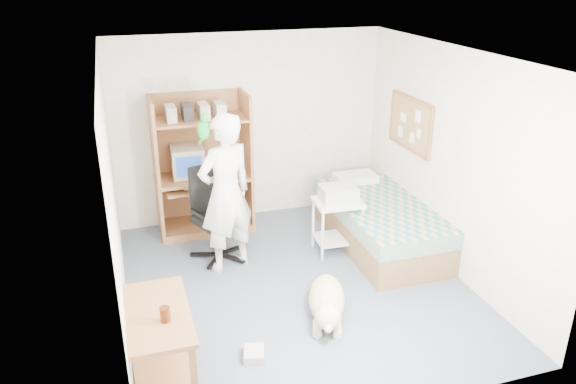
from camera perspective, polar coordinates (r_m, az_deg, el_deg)
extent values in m
plane|color=#4A5564|center=(6.28, 0.83, -9.43)|extent=(4.00, 4.00, 0.00)
cube|color=beige|center=(7.54, -3.91, 6.51)|extent=(3.60, 0.02, 2.50)
cube|color=beige|center=(6.48, 16.21, 2.95)|extent=(0.02, 4.00, 2.50)
cube|color=beige|center=(5.46, -17.33, -0.82)|extent=(0.02, 4.00, 2.50)
cube|color=white|center=(5.39, 0.98, 13.76)|extent=(3.60, 4.00, 0.02)
cube|color=brown|center=(7.19, -13.21, 2.20)|extent=(0.04, 0.60, 1.80)
cube|color=brown|center=(7.35, -4.18, 3.19)|extent=(0.04, 0.60, 1.80)
cube|color=brown|center=(7.52, -9.01, 3.42)|extent=(1.20, 0.02, 1.80)
cube|color=brown|center=(7.30, -8.58, 1.53)|extent=(1.12, 0.60, 0.04)
cube|color=brown|center=(7.26, -8.43, 0.57)|extent=(1.00, 0.50, 0.03)
cube|color=brown|center=(7.07, -8.93, 7.29)|extent=(1.12, 0.55, 0.03)
cube|color=brown|center=(7.57, -8.28, -3.36)|extent=(1.12, 0.60, 0.10)
cube|color=brown|center=(7.12, 9.31, -3.98)|extent=(1.00, 2.00, 0.36)
cube|color=teal|center=(7.00, 9.45, -1.93)|extent=(1.02, 2.02, 0.20)
cube|color=white|center=(7.61, 6.86, 1.39)|extent=(0.55, 0.35, 0.12)
cube|color=brown|center=(4.65, -13.10, -12.01)|extent=(0.50, 1.00, 0.04)
cube|color=brown|center=(5.23, -15.43, -13.01)|extent=(0.05, 0.05, 0.70)
cube|color=brown|center=(5.24, -10.97, -12.47)|extent=(0.05, 0.05, 0.70)
cube|color=brown|center=(4.96, -12.54, -17.08)|extent=(0.46, 0.92, 0.03)
cube|color=#9B7745|center=(7.14, 12.32, 6.78)|extent=(0.03, 0.90, 0.60)
cube|color=brown|center=(7.06, 12.51, 9.20)|extent=(0.04, 0.94, 0.04)
cube|color=brown|center=(7.22, 12.10, 4.41)|extent=(0.04, 0.94, 0.04)
cylinder|color=black|center=(6.86, -6.87, -6.25)|extent=(0.63, 0.63, 0.06)
cylinder|color=black|center=(6.76, -6.95, -4.78)|extent=(0.06, 0.06, 0.42)
cube|color=black|center=(6.65, -7.05, -2.86)|extent=(0.62, 0.62, 0.08)
cube|color=black|center=(6.71, -8.28, 0.49)|extent=(0.43, 0.22, 0.57)
cube|color=black|center=(6.47, -9.06, -2.21)|extent=(0.15, 0.31, 0.04)
cube|color=black|center=(6.72, -5.23, -1.07)|extent=(0.15, 0.31, 0.04)
imported|color=white|center=(6.26, -6.35, -0.16)|extent=(0.79, 0.66, 1.84)
ellipsoid|color=#12821D|center=(6.00, -8.57, 6.27)|extent=(0.14, 0.14, 0.22)
sphere|color=#12821D|center=(5.93, -8.43, 7.45)|extent=(0.09, 0.09, 0.09)
cone|color=#DB4D13|center=(5.89, -8.20, 7.36)|extent=(0.05, 0.05, 0.04)
cylinder|color=#12821D|center=(6.08, -8.75, 5.24)|extent=(0.08, 0.15, 0.13)
ellipsoid|color=#C8B586|center=(5.75, 3.95, -10.75)|extent=(0.60, 0.84, 0.35)
sphere|color=#C8B586|center=(5.35, 4.08, -12.49)|extent=(0.26, 0.26, 0.26)
cone|color=#C8B586|center=(5.26, 3.41, -11.57)|extent=(0.07, 0.07, 0.10)
cone|color=#C8B586|center=(5.27, 4.84, -11.58)|extent=(0.07, 0.07, 0.10)
ellipsoid|color=#C8B586|center=(5.28, 4.10, -13.53)|extent=(0.13, 0.16, 0.09)
cylinder|color=#C8B586|center=(6.13, 3.85, -9.18)|extent=(0.14, 0.25, 0.12)
cube|color=white|center=(6.71, 5.11, -1.04)|extent=(0.58, 0.48, 0.04)
cube|color=white|center=(6.92, 4.97, -4.70)|extent=(0.54, 0.43, 0.03)
cylinder|color=white|center=(6.61, 3.65, -4.51)|extent=(0.03, 0.03, 0.65)
cylinder|color=white|center=(6.78, 7.55, -3.91)|extent=(0.03, 0.03, 0.65)
cylinder|color=white|center=(6.93, 2.53, -3.15)|extent=(0.03, 0.03, 0.65)
cylinder|color=white|center=(7.10, 6.28, -2.62)|extent=(0.03, 0.03, 0.65)
cube|color=#B8B9B4|center=(6.67, 5.14, -0.15)|extent=(0.44, 0.34, 0.18)
cube|color=beige|center=(7.25, -10.19, 3.12)|extent=(0.41, 0.43, 0.38)
cube|color=navy|center=(7.05, -10.00, 2.58)|extent=(0.32, 0.03, 0.26)
cube|color=beige|center=(7.21, -8.73, 0.64)|extent=(0.46, 0.20, 0.03)
cylinder|color=yellow|center=(7.28, -6.01, 2.26)|extent=(0.08, 0.08, 0.12)
cylinder|color=#3E1A09|center=(4.49, -12.37, -12.05)|extent=(0.08, 0.08, 0.12)
cube|color=#AEAEA9|center=(5.26, -3.47, -16.10)|extent=(0.23, 0.26, 0.08)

